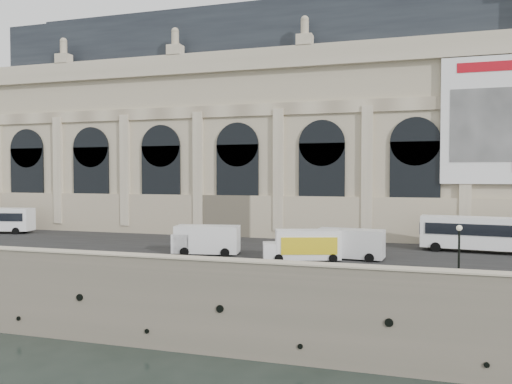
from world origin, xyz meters
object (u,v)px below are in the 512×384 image
(van_c, at_px, (346,244))
(box_truck, at_px, (303,245))
(bus_right, at_px, (485,233))
(van_b, at_px, (203,240))
(lamp_right, at_px, (459,254))

(van_c, bearing_deg, box_truck, -151.23)
(bus_right, distance_m, van_b, 26.59)
(van_b, xyz_separation_m, van_c, (13.02, 1.38, -0.03))
(bus_right, relative_size, van_c, 1.92)
(box_truck, bearing_deg, van_b, 176.82)
(bus_right, bearing_deg, lamp_right, -104.50)
(van_c, bearing_deg, lamp_right, -41.31)
(van_b, relative_size, van_c, 1.04)
(van_b, bearing_deg, lamp_right, -15.79)
(van_b, xyz_separation_m, box_truck, (9.54, -0.53, -0.04))
(box_truck, height_order, lamp_right, lamp_right)
(bus_right, xyz_separation_m, box_truck, (-15.70, -8.87, -0.58))
(box_truck, relative_size, lamp_right, 1.74)
(van_c, height_order, lamp_right, lamp_right)
(bus_right, bearing_deg, van_c, -150.36)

